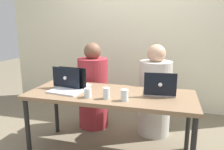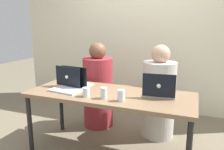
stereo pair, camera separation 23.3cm
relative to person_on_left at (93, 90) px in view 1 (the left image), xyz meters
name	(u,v)px [view 1 (the left image)]	position (x,y,z in m)	size (l,w,h in m)	color
back_wall	(135,32)	(0.42, 0.94, 0.77)	(4.57, 0.10, 2.59)	beige
desk	(110,99)	(0.42, -0.62, 0.12)	(1.76, 0.71, 0.71)	#7E6247
person_on_left	(93,90)	(0.00, 0.00, 0.00)	(0.51, 0.51, 1.19)	#9C2B34
person_on_right	(155,95)	(0.84, 0.00, 0.00)	(0.41, 0.41, 1.18)	beige
laptop_back_left	(71,83)	(-0.08, -0.53, 0.23)	(0.40, 0.32, 0.24)	silver
laptop_front_left	(68,86)	(-0.04, -0.66, 0.24)	(0.38, 0.31, 0.25)	silver
laptop_back_right	(160,90)	(0.93, -0.54, 0.24)	(0.34, 0.30, 0.25)	silver
water_glass_left	(88,93)	(0.25, -0.82, 0.22)	(0.07, 0.07, 0.09)	silver
water_glass_center	(106,94)	(0.44, -0.81, 0.23)	(0.07, 0.07, 0.11)	silver
water_glass_right	(124,96)	(0.62, -0.82, 0.23)	(0.07, 0.07, 0.11)	silver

